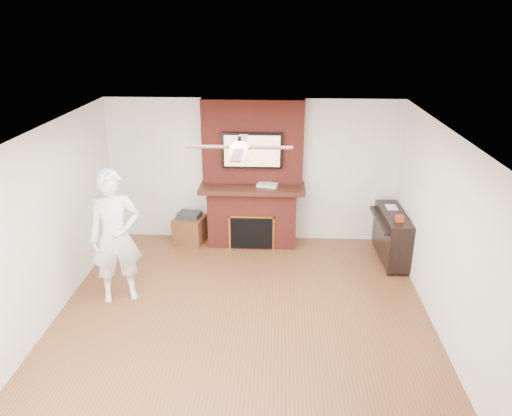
{
  "coord_description": "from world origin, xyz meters",
  "views": [
    {
      "loc": [
        0.46,
        -5.49,
        3.79
      ],
      "look_at": [
        0.14,
        0.9,
        1.29
      ],
      "focal_mm": 35.0,
      "sensor_mm": 36.0,
      "label": 1
    }
  ],
  "objects_px": {
    "fireplace": "(252,189)",
    "side_table": "(190,229)",
    "piano": "(392,235)",
    "person": "(116,237)"
  },
  "relations": [
    {
      "from": "fireplace",
      "to": "side_table",
      "type": "height_order",
      "value": "fireplace"
    },
    {
      "from": "person",
      "to": "side_table",
      "type": "distance_m",
      "value": 2.11
    },
    {
      "from": "fireplace",
      "to": "person",
      "type": "bearing_deg",
      "value": -132.14
    },
    {
      "from": "person",
      "to": "piano",
      "type": "distance_m",
      "value": 4.33
    },
    {
      "from": "fireplace",
      "to": "person",
      "type": "height_order",
      "value": "fireplace"
    },
    {
      "from": "fireplace",
      "to": "side_table",
      "type": "bearing_deg",
      "value": -176.51
    },
    {
      "from": "fireplace",
      "to": "piano",
      "type": "relative_size",
      "value": 1.99
    },
    {
      "from": "person",
      "to": "side_table",
      "type": "bearing_deg",
      "value": 49.79
    },
    {
      "from": "fireplace",
      "to": "person",
      "type": "distance_m",
      "value": 2.63
    },
    {
      "from": "side_table",
      "to": "piano",
      "type": "bearing_deg",
      "value": 3.09
    }
  ]
}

